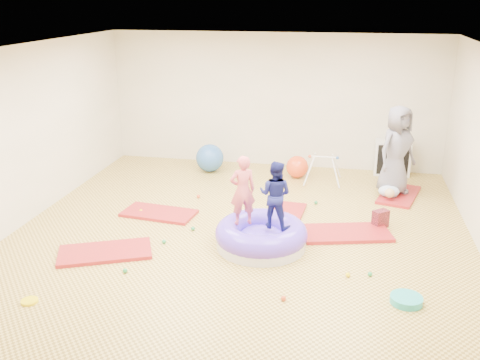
# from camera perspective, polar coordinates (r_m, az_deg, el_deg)

# --- Properties ---
(room) EXTENTS (7.01, 8.01, 2.81)m
(room) POSITION_cam_1_polar(r_m,az_deg,el_deg) (7.52, -0.45, 2.86)
(room) COLOR #D1B45B
(room) RESTS_ON ground
(gym_mat_front_left) EXTENTS (1.45, 1.12, 0.05)m
(gym_mat_front_left) POSITION_cam_1_polar(r_m,az_deg,el_deg) (7.95, -14.20, -7.47)
(gym_mat_front_left) COLOR #AF2715
(gym_mat_front_left) RESTS_ON ground
(gym_mat_mid_left) EXTENTS (1.27, 0.74, 0.05)m
(gym_mat_mid_left) POSITION_cam_1_polar(r_m,az_deg,el_deg) (9.13, -8.63, -3.51)
(gym_mat_mid_left) COLOR #AF2715
(gym_mat_mid_left) RESTS_ON ground
(gym_mat_center_back) EXTENTS (0.66, 1.19, 0.05)m
(gym_mat_center_back) POSITION_cam_1_polar(r_m,az_deg,el_deg) (8.98, 4.74, -3.77)
(gym_mat_center_back) COLOR #AF2715
(gym_mat_center_back) RESTS_ON ground
(gym_mat_right) EXTENTS (1.47, 0.99, 0.06)m
(gym_mat_right) POSITION_cam_1_polar(r_m,az_deg,el_deg) (8.46, 11.25, -5.57)
(gym_mat_right) COLOR #AF2715
(gym_mat_right) RESTS_ON ground
(gym_mat_rear_right) EXTENTS (0.90, 1.31, 0.05)m
(gym_mat_rear_right) POSITION_cam_1_polar(r_m,az_deg,el_deg) (10.26, 16.57, -1.53)
(gym_mat_rear_right) COLOR #AF2715
(gym_mat_rear_right) RESTS_ON ground
(inflatable_cushion) EXTENTS (1.36, 1.36, 0.43)m
(inflatable_cushion) POSITION_cam_1_polar(r_m,az_deg,el_deg) (7.87, 2.27, -6.00)
(inflatable_cushion) COLOR silver
(inflatable_cushion) RESTS_ON ground
(child_pink) EXTENTS (0.45, 0.39, 1.04)m
(child_pink) POSITION_cam_1_polar(r_m,az_deg,el_deg) (7.63, 0.28, -0.76)
(child_pink) COLOR #D25359
(child_pink) RESTS_ON inflatable_cushion
(child_navy) EXTENTS (0.55, 0.47, 0.99)m
(child_navy) POSITION_cam_1_polar(r_m,az_deg,el_deg) (7.56, 3.78, -1.22)
(child_navy) COLOR #141756
(child_navy) RESTS_ON inflatable_cushion
(adult_caregiver) EXTENTS (0.94, 0.92, 1.63)m
(adult_caregiver) POSITION_cam_1_polar(r_m,az_deg,el_deg) (10.03, 16.37, 3.07)
(adult_caregiver) COLOR slate
(adult_caregiver) RESTS_ON gym_mat_rear_right
(infant) EXTENTS (0.37, 0.38, 0.22)m
(infant) POSITION_cam_1_polar(r_m,az_deg,el_deg) (9.97, 15.61, -1.20)
(infant) COLOR #AABEE2
(infant) RESTS_ON gym_mat_rear_right
(ball_pit_balls) EXTENTS (3.82, 3.32, 0.06)m
(ball_pit_balls) POSITION_cam_1_polar(r_m,az_deg,el_deg) (8.02, -0.29, -6.54)
(ball_pit_balls) COLOR #F9DF02
(ball_pit_balls) RESTS_ON ground
(exercise_ball_blue) EXTENTS (0.58, 0.58, 0.58)m
(exercise_ball_blue) POSITION_cam_1_polar(r_m,az_deg,el_deg) (11.16, -3.24, 2.36)
(exercise_ball_blue) COLOR #2B5BA5
(exercise_ball_blue) RESTS_ON ground
(exercise_ball_orange) EXTENTS (0.44, 0.44, 0.44)m
(exercise_ball_orange) POSITION_cam_1_polar(r_m,az_deg,el_deg) (10.85, 6.12, 1.41)
(exercise_ball_orange) COLOR #E7461D
(exercise_ball_orange) RESTS_ON ground
(infant_play_gym) EXTENTS (0.71, 0.68, 0.55)m
(infant_play_gym) POSITION_cam_1_polar(r_m,az_deg,el_deg) (10.54, 8.86, 1.58)
(infant_play_gym) COLOR silver
(infant_play_gym) RESTS_ON ground
(cube_shelf) EXTENTS (0.71, 0.35, 0.71)m
(cube_shelf) POSITION_cam_1_polar(r_m,az_deg,el_deg) (11.35, 15.94, 2.27)
(cube_shelf) COLOR silver
(cube_shelf) RESTS_ON ground
(balance_disc) EXTENTS (0.39, 0.39, 0.09)m
(balance_disc) POSITION_cam_1_polar(r_m,az_deg,el_deg) (6.88, 17.32, -12.10)
(balance_disc) COLOR #23A7AC
(balance_disc) RESTS_ON ground
(backpack) EXTENTS (0.28, 0.27, 0.28)m
(backpack) POSITION_cam_1_polar(r_m,az_deg,el_deg) (8.80, 14.75, -4.02)
(backpack) COLOR #A12333
(backpack) RESTS_ON ground
(yellow_toy) EXTENTS (0.20, 0.20, 0.03)m
(yellow_toy) POSITION_cam_1_polar(r_m,az_deg,el_deg) (7.08, -21.53, -11.93)
(yellow_toy) COLOR #F9DF02
(yellow_toy) RESTS_ON ground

